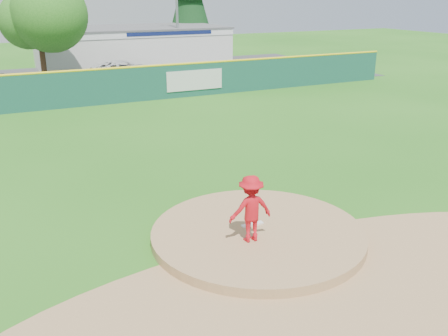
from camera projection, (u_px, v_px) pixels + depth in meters
name	position (u px, v px, depth m)	size (l,w,h in m)	color
ground	(258.00, 238.00, 12.92)	(120.00, 120.00, 0.00)	#286B19
pitchers_mound	(258.00, 238.00, 12.92)	(5.50, 5.50, 0.50)	#9E774C
pitching_rubber	(252.00, 224.00, 13.09)	(0.60, 0.15, 0.04)	white
infield_dirt_arc	(329.00, 298.00, 10.38)	(15.40, 15.40, 0.01)	#9E774C
parking_lot	(72.00, 81.00, 35.80)	(44.00, 16.00, 0.02)	#38383A
pitcher	(251.00, 209.00, 12.03)	(1.09, 0.62, 1.68)	red
van	(125.00, 70.00, 36.24)	(2.25, 4.87, 1.35)	silver
pool_building_grp	(132.00, 47.00, 41.96)	(15.20, 8.20, 3.31)	silver
fence_banners	(31.00, 93.00, 26.30)	(22.34, 0.04, 1.20)	maroon
outfield_fence	(98.00, 86.00, 27.81)	(40.00, 0.14, 2.07)	#16493D
deciduous_tree	(38.00, 17.00, 31.77)	(5.60, 5.60, 7.36)	#382314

